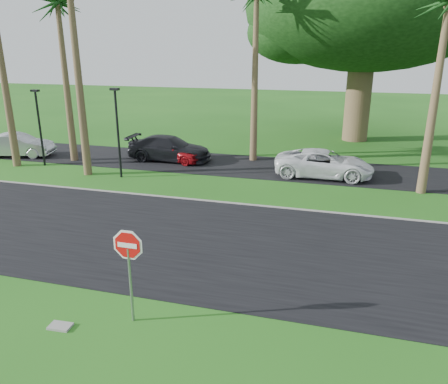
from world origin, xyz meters
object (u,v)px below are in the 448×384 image
at_px(car_silver, 17,145).
at_px(stop_sign_near, 129,257).
at_px(car_minivan, 324,164).
at_px(car_dark, 169,149).
at_px(car_red, 174,150).

bearing_deg(car_silver, stop_sign_near, -146.92).
bearing_deg(car_minivan, car_silver, 91.01).
distance_m(car_silver, car_dark, 9.73).
distance_m(car_silver, car_minivan, 18.82).
distance_m(stop_sign_near, car_dark, 16.45).
bearing_deg(car_minivan, stop_sign_near, 164.40).
height_order(car_silver, car_dark, car_dark).
xyz_separation_m(car_red, car_minivan, (8.89, -1.01, 0.05)).
distance_m(stop_sign_near, car_silver, 20.44).
bearing_deg(car_red, car_dark, 93.67).
distance_m(car_red, car_dark, 0.35).
height_order(stop_sign_near, car_dark, stop_sign_near).
relative_size(car_silver, car_minivan, 0.85).
xyz_separation_m(car_red, car_dark, (-0.34, 0.06, 0.07)).
bearing_deg(car_dark, stop_sign_near, -162.21).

